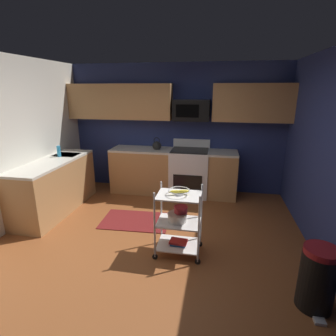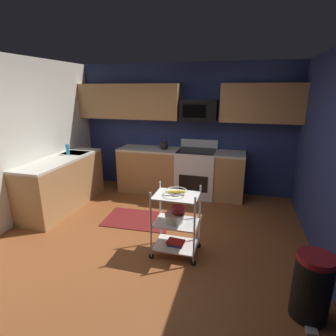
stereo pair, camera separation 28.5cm
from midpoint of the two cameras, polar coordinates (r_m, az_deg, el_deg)
The scene contains 15 objects.
floor at distance 3.84m, azimuth -6.74°, elevation -17.10°, with size 4.40×4.80×0.04m, color brown.
wall_back at distance 5.61m, azimuth 0.23°, elevation 8.39°, with size 4.52×0.06×2.60m, color navy.
counter_run at distance 5.23m, azimuth -10.16°, elevation -1.91°, with size 3.48×2.42×0.92m.
oven_range at distance 5.43m, azimuth 3.12°, elevation -0.83°, with size 0.76×0.65×1.10m.
upper_cabinets at distance 5.38m, azimuth -0.96°, elevation 13.92°, with size 4.40×0.33×0.70m.
microwave at distance 5.30m, azimuth 3.48°, elevation 12.23°, with size 0.70×0.39×0.40m.
rolling_cart at distance 3.50m, azimuth -0.07°, elevation -11.51°, with size 0.61×0.42×0.91m.
fruit_bowl at distance 3.32m, azimuth -0.07°, elevation -5.05°, with size 0.27×0.27×0.07m.
mixing_bowl_large at distance 3.47m, azimuth -0.42°, elevation -10.52°, with size 0.25×0.25×0.11m.
mixing_bowl_small at distance 3.45m, azimuth 0.37°, elevation -8.87°, with size 0.18×0.18×0.08m.
book_stack at distance 3.65m, azimuth -0.07°, elevation -15.67°, with size 0.24×0.17×0.05m.
kettle at distance 5.42m, azimuth -3.92°, elevation 4.80°, with size 0.21×0.18×0.26m.
dish_soap_bottle at distance 5.24m, azimuth -23.80°, elevation 3.28°, with size 0.06×0.06×0.20m, color #2D8CBF.
trash_can at distance 3.10m, azimuth 26.94°, elevation -20.39°, with size 0.34×0.42×0.66m.
floor_rug at distance 4.54m, azimuth -8.77°, elevation -11.09°, with size 1.10×0.70×0.01m, color maroon.
Camera 1 is at (0.87, -3.06, 2.10)m, focal length 28.47 mm.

